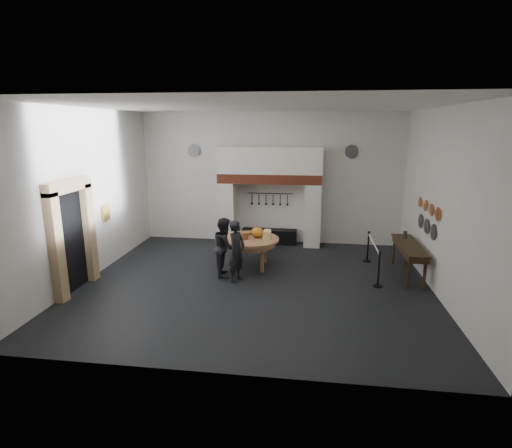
# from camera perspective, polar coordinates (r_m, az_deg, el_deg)

# --- Properties ---
(floor) EXTENTS (9.00, 8.00, 0.02)m
(floor) POSITION_cam_1_polar(r_m,az_deg,el_deg) (10.65, -0.11, -8.43)
(floor) COLOR black
(floor) RESTS_ON ground
(ceiling) EXTENTS (9.00, 8.00, 0.02)m
(ceiling) POSITION_cam_1_polar(r_m,az_deg,el_deg) (9.87, -0.13, 16.53)
(ceiling) COLOR silver
(ceiling) RESTS_ON wall_back
(wall_back) EXTENTS (9.00, 0.02, 4.50)m
(wall_back) POSITION_cam_1_polar(r_m,az_deg,el_deg) (13.94, 2.11, 6.47)
(wall_back) COLOR silver
(wall_back) RESTS_ON floor
(wall_front) EXTENTS (9.00, 0.02, 4.50)m
(wall_front) POSITION_cam_1_polar(r_m,az_deg,el_deg) (6.18, -5.13, -3.02)
(wall_front) COLOR silver
(wall_front) RESTS_ON floor
(wall_left) EXTENTS (0.02, 8.00, 4.50)m
(wall_left) POSITION_cam_1_polar(r_m,az_deg,el_deg) (11.51, -22.97, 3.81)
(wall_left) COLOR silver
(wall_left) RESTS_ON floor
(wall_right) EXTENTS (0.02, 8.00, 4.50)m
(wall_right) POSITION_cam_1_polar(r_m,az_deg,el_deg) (10.42, 25.24, 2.64)
(wall_right) COLOR silver
(wall_right) RESTS_ON floor
(chimney_pier_left) EXTENTS (0.55, 0.70, 2.15)m
(chimney_pier_left) POSITION_cam_1_polar(r_m,az_deg,el_deg) (14.02, -4.09, 1.61)
(chimney_pier_left) COLOR silver
(chimney_pier_left) RESTS_ON floor
(chimney_pier_right) EXTENTS (0.55, 0.70, 2.15)m
(chimney_pier_right) POSITION_cam_1_polar(r_m,az_deg,el_deg) (13.74, 8.06, 1.25)
(chimney_pier_right) COLOR silver
(chimney_pier_right) RESTS_ON floor
(hearth_brick_band) EXTENTS (3.50, 0.72, 0.32)m
(hearth_brick_band) POSITION_cam_1_polar(r_m,az_deg,el_deg) (13.59, 1.97, 6.54)
(hearth_brick_band) COLOR #9E442B
(hearth_brick_band) RESTS_ON chimney_pier_left
(chimney_hood) EXTENTS (3.50, 0.70, 0.90)m
(chimney_hood) POSITION_cam_1_polar(r_m,az_deg,el_deg) (13.53, 1.99, 9.10)
(chimney_hood) COLOR silver
(chimney_hood) RESTS_ON hearth_brick_band
(iron_range) EXTENTS (1.90, 0.45, 0.50)m
(iron_range) POSITION_cam_1_polar(r_m,az_deg,el_deg) (14.07, 1.92, -1.78)
(iron_range) COLOR black
(iron_range) RESTS_ON floor
(utensil_rail) EXTENTS (1.60, 0.02, 0.02)m
(utensil_rail) POSITION_cam_1_polar(r_m,az_deg,el_deg) (13.94, 2.06, 4.39)
(utensil_rail) COLOR black
(utensil_rail) RESTS_ON wall_back
(door_recess) EXTENTS (0.04, 1.10, 2.50)m
(door_recess) POSITION_cam_1_polar(r_m,az_deg,el_deg) (10.87, -24.96, -2.34)
(door_recess) COLOR black
(door_recess) RESTS_ON floor
(door_jamb_near) EXTENTS (0.22, 0.30, 2.60)m
(door_jamb_near) POSITION_cam_1_polar(r_m,az_deg,el_deg) (10.25, -26.63, -3.15)
(door_jamb_near) COLOR tan
(door_jamb_near) RESTS_ON floor
(door_jamb_far) EXTENTS (0.22, 0.30, 2.60)m
(door_jamb_far) POSITION_cam_1_polar(r_m,az_deg,el_deg) (11.39, -22.75, -1.17)
(door_jamb_far) COLOR tan
(door_jamb_far) RESTS_ON floor
(door_lintel) EXTENTS (0.22, 1.70, 0.30)m
(door_lintel) POSITION_cam_1_polar(r_m,az_deg,el_deg) (10.55, -25.32, 4.96)
(door_lintel) COLOR tan
(door_lintel) RESTS_ON door_jamb_near
(wall_plaque) EXTENTS (0.05, 0.34, 0.44)m
(wall_plaque) POSITION_cam_1_polar(r_m,az_deg,el_deg) (12.29, -20.62, 1.50)
(wall_plaque) COLOR gold
(wall_plaque) RESTS_ON wall_left
(work_table) EXTENTS (1.79, 1.79, 0.07)m
(work_table) POSITION_cam_1_polar(r_m,az_deg,el_deg) (11.58, -0.85, -2.18)
(work_table) COLOR #AE7452
(work_table) RESTS_ON floor
(pumpkin) EXTENTS (0.36, 0.36, 0.31)m
(pumpkin) POSITION_cam_1_polar(r_m,az_deg,el_deg) (11.60, 0.20, -1.18)
(pumpkin) COLOR orange
(pumpkin) RESTS_ON work_table
(cheese_block_big) EXTENTS (0.22, 0.22, 0.24)m
(cheese_block_big) POSITION_cam_1_polar(r_m,az_deg,el_deg) (11.43, 1.59, -1.60)
(cheese_block_big) COLOR #E4D488
(cheese_block_big) RESTS_ON work_table
(cheese_block_small) EXTENTS (0.18, 0.18, 0.20)m
(cheese_block_small) POSITION_cam_1_polar(r_m,az_deg,el_deg) (11.72, 1.65, -1.30)
(cheese_block_small) COLOR #DCC183
(cheese_block_small) RESTS_ON work_table
(wicker_basket) EXTENTS (0.34, 0.34, 0.22)m
(wicker_basket) POSITION_cam_1_polar(r_m,az_deg,el_deg) (11.42, -1.71, -1.66)
(wicker_basket) COLOR #A1643B
(wicker_basket) RESTS_ON work_table
(bread_loaf) EXTENTS (0.31, 0.18, 0.13)m
(bread_loaf) POSITION_cam_1_polar(r_m,az_deg,el_deg) (11.90, -1.08, -1.24)
(bread_loaf) COLOR olive
(bread_loaf) RESTS_ON work_table
(visitor_near) EXTENTS (0.58, 0.70, 1.66)m
(visitor_near) POSITION_cam_1_polar(r_m,az_deg,el_deg) (10.54, -2.78, -3.90)
(visitor_near) COLOR black
(visitor_near) RESTS_ON floor
(visitor_far) EXTENTS (0.78, 0.91, 1.63)m
(visitor_far) POSITION_cam_1_polar(r_m,az_deg,el_deg) (10.99, -4.46, -3.26)
(visitor_far) COLOR black
(visitor_far) RESTS_ON floor
(side_table) EXTENTS (0.55, 2.20, 0.06)m
(side_table) POSITION_cam_1_polar(r_m,az_deg,el_deg) (11.66, 21.08, -2.87)
(side_table) COLOR #332312
(side_table) RESTS_ON floor
(pewter_jug) EXTENTS (0.12, 0.12, 0.22)m
(pewter_jug) POSITION_cam_1_polar(r_m,az_deg,el_deg) (12.19, 20.51, -1.43)
(pewter_jug) COLOR #505055
(pewter_jug) RESTS_ON side_table
(copper_pan_a) EXTENTS (0.03, 0.34, 0.34)m
(copper_pan_a) POSITION_cam_1_polar(r_m,az_deg,el_deg) (10.65, 24.56, 1.28)
(copper_pan_a) COLOR #C6662D
(copper_pan_a) RESTS_ON wall_right
(copper_pan_b) EXTENTS (0.03, 0.32, 0.32)m
(copper_pan_b) POSITION_cam_1_polar(r_m,az_deg,el_deg) (11.17, 23.77, 1.89)
(copper_pan_b) COLOR #C6662D
(copper_pan_b) RESTS_ON wall_right
(copper_pan_c) EXTENTS (0.03, 0.30, 0.30)m
(copper_pan_c) POSITION_cam_1_polar(r_m,az_deg,el_deg) (11.69, 23.05, 2.44)
(copper_pan_c) COLOR #C6662D
(copper_pan_c) RESTS_ON wall_right
(copper_pan_d) EXTENTS (0.03, 0.28, 0.28)m
(copper_pan_d) POSITION_cam_1_polar(r_m,az_deg,el_deg) (12.21, 22.39, 2.95)
(copper_pan_d) COLOR #C6662D
(copper_pan_d) RESTS_ON wall_right
(pewter_plate_left) EXTENTS (0.03, 0.40, 0.40)m
(pewter_plate_left) POSITION_cam_1_polar(r_m,az_deg,el_deg) (10.95, 24.01, -1.05)
(pewter_plate_left) COLOR #4C4C51
(pewter_plate_left) RESTS_ON wall_right
(pewter_plate_mid) EXTENTS (0.03, 0.40, 0.40)m
(pewter_plate_mid) POSITION_cam_1_polar(r_m,az_deg,el_deg) (11.51, 23.20, -0.29)
(pewter_plate_mid) COLOR #4C4C51
(pewter_plate_mid) RESTS_ON wall_right
(pewter_plate_right) EXTENTS (0.03, 0.40, 0.40)m
(pewter_plate_right) POSITION_cam_1_polar(r_m,az_deg,el_deg) (12.07, 22.47, 0.40)
(pewter_plate_right) COLOR #4C4C51
(pewter_plate_right) RESTS_ON wall_right
(pewter_plate_back_left) EXTENTS (0.44, 0.03, 0.44)m
(pewter_plate_back_left) POSITION_cam_1_polar(r_m,az_deg,el_deg) (14.33, -8.86, 10.33)
(pewter_plate_back_left) COLOR #4C4C51
(pewter_plate_back_left) RESTS_ON wall_back
(pewter_plate_back_right) EXTENTS (0.44, 0.03, 0.44)m
(pewter_plate_back_right) POSITION_cam_1_polar(r_m,az_deg,el_deg) (13.82, 13.51, 10.00)
(pewter_plate_back_right) COLOR #4C4C51
(pewter_plate_back_right) RESTS_ON wall_back
(barrier_post_near) EXTENTS (0.05, 0.05, 0.90)m
(barrier_post_near) POSITION_cam_1_polar(r_m,az_deg,el_deg) (10.75, 17.13, -6.29)
(barrier_post_near) COLOR black
(barrier_post_near) RESTS_ON floor
(barrier_post_far) EXTENTS (0.05, 0.05, 0.90)m
(barrier_post_far) POSITION_cam_1_polar(r_m,az_deg,el_deg) (12.62, 15.71, -3.20)
(barrier_post_far) COLOR black
(barrier_post_far) RESTS_ON floor
(barrier_rope) EXTENTS (0.04, 2.00, 0.04)m
(barrier_rope) POSITION_cam_1_polar(r_m,az_deg,el_deg) (11.56, 16.50, -2.74)
(barrier_rope) COLOR white
(barrier_rope) RESTS_ON barrier_post_near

